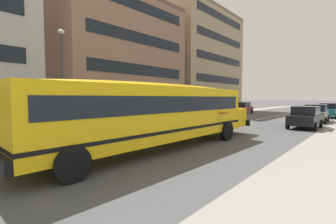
{
  "coord_description": "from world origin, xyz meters",
  "views": [
    {
      "loc": [
        -9.59,
        -8.67,
        2.27
      ],
      "look_at": [
        -0.6,
        -0.81,
        1.53
      ],
      "focal_mm": 24.65,
      "sensor_mm": 36.0,
      "label": 1
    }
  ],
  "objects": [
    {
      "name": "parked_car_grey_end_of_row",
      "position": [
        15.84,
        -4.91,
        0.84
      ],
      "size": [
        3.96,
        2.0,
        1.64
      ],
      "rotation": [
        0.0,
        0.0,
        3.18
      ],
      "color": "gray",
      "rests_on": "ground_plane"
    },
    {
      "name": "parked_car_teal_far_corner",
      "position": [
        22.38,
        -5.2,
        0.84
      ],
      "size": [
        3.95,
        1.97,
        1.64
      ],
      "rotation": [
        0.0,
        0.0,
        3.11
      ],
      "color": "#195B66",
      "rests_on": "ground_plane"
    },
    {
      "name": "parked_car_maroon_beside_sign",
      "position": [
        22.42,
        5.03,
        0.84
      ],
      "size": [
        3.99,
        2.07,
        1.64
      ],
      "rotation": [
        0.0,
        0.0,
        0.06
      ],
      "color": "maroon",
      "rests_on": "ground_plane"
    },
    {
      "name": "sidewalk_far",
      "position": [
        0.0,
        7.67,
        0.01
      ],
      "size": [
        120.0,
        3.0,
        0.01
      ],
      "primitive_type": "cube",
      "color": "gray",
      "rests_on": "ground_plane"
    },
    {
      "name": "apartment_block_far_right",
      "position": [
        23.44,
        14.45,
        8.25
      ],
      "size": [
        16.16,
        10.6,
        16.5
      ],
      "color": "tan",
      "rests_on": "ground_plane"
    },
    {
      "name": "parked_car_black_past_driveway",
      "position": [
        10.05,
        -5.1,
        0.84
      ],
      "size": [
        3.91,
        1.89,
        1.64
      ],
      "rotation": [
        0.0,
        0.0,
        3.15
      ],
      "color": "black",
      "rests_on": "ground_plane"
    },
    {
      "name": "apartment_block_far_centre",
      "position": [
        6.67,
        14.79,
        6.65
      ],
      "size": [
        14.7,
        11.29,
        13.3
      ],
      "color": "#93705B",
      "rests_on": "ground_plane"
    },
    {
      "name": "ground_plane",
      "position": [
        0.0,
        0.0,
        0.0
      ],
      "size": [
        400.0,
        400.0,
        0.0
      ],
      "primitive_type": "plane",
      "color": "#4C4C4F"
    },
    {
      "name": "lane_centreline",
      "position": [
        0.0,
        0.0,
        0.0
      ],
      "size": [
        110.0,
        0.16,
        0.01
      ],
      "primitive_type": "cube",
      "color": "silver",
      "rests_on": "ground_plane"
    },
    {
      "name": "street_lamp",
      "position": [
        -2.53,
        6.97,
        4.31
      ],
      "size": [
        0.44,
        0.44,
        6.8
      ],
      "color": "#38383D",
      "rests_on": "ground_plane"
    },
    {
      "name": "sidewalk_near",
      "position": [
        0.0,
        -7.67,
        0.01
      ],
      "size": [
        120.0,
        3.0,
        0.01
      ],
      "primitive_type": "cube",
      "color": "gray",
      "rests_on": "ground_plane"
    },
    {
      "name": "school_bus",
      "position": [
        -2.24,
        -1.62,
        1.72
      ],
      "size": [
        13.02,
        3.26,
        2.9
      ],
      "rotation": [
        0.0,
        0.0,
        -0.02
      ],
      "color": "yellow",
      "rests_on": "ground_plane"
    },
    {
      "name": "parked_car_white_near_corner",
      "position": [
        10.9,
        5.17,
        0.84
      ],
      "size": [
        3.98,
        2.03,
        1.64
      ],
      "rotation": [
        0.0,
        0.0,
        0.05
      ],
      "color": "silver",
      "rests_on": "ground_plane"
    }
  ]
}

